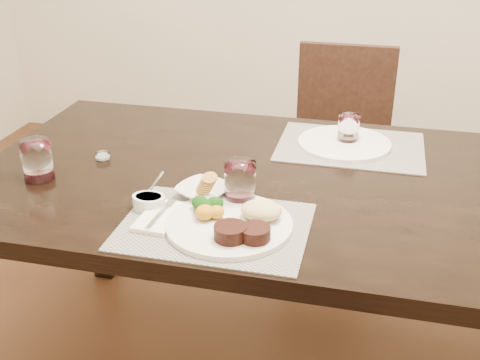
% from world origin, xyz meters
% --- Properties ---
extents(dining_table, '(2.00, 1.00, 0.75)m').
position_xyz_m(dining_table, '(0.00, 0.00, 0.67)').
color(dining_table, black).
rests_on(dining_table, ground).
extents(chair_far, '(0.42, 0.42, 0.90)m').
position_xyz_m(chair_far, '(0.00, 0.93, 0.50)').
color(chair_far, black).
rests_on(chair_far, ground).
extents(placemat_near, '(0.46, 0.34, 0.00)m').
position_xyz_m(placemat_near, '(-0.22, -0.32, 0.75)').
color(placemat_near, gray).
rests_on(placemat_near, dining_table).
extents(placemat_far, '(0.46, 0.34, 0.00)m').
position_xyz_m(placemat_far, '(0.07, 0.27, 0.75)').
color(placemat_far, gray).
rests_on(placemat_far, dining_table).
extents(dinner_plate, '(0.31, 0.31, 0.06)m').
position_xyz_m(dinner_plate, '(-0.16, -0.32, 0.77)').
color(dinner_plate, silver).
rests_on(dinner_plate, placemat_near).
extents(napkin_fork, '(0.10, 0.17, 0.02)m').
position_xyz_m(napkin_fork, '(-0.36, -0.32, 0.76)').
color(napkin_fork, white).
rests_on(napkin_fork, placemat_near).
extents(steak_knife, '(0.02, 0.22, 0.01)m').
position_xyz_m(steak_knife, '(-0.09, -0.30, 0.76)').
color(steak_knife, silver).
rests_on(steak_knife, placemat_near).
extents(cracker_bowl, '(0.17, 0.17, 0.06)m').
position_xyz_m(cracker_bowl, '(-0.29, -0.18, 0.77)').
color(cracker_bowl, silver).
rests_on(cracker_bowl, placemat_near).
extents(sauce_ramekin, '(0.09, 0.13, 0.07)m').
position_xyz_m(sauce_ramekin, '(-0.41, -0.27, 0.77)').
color(sauce_ramekin, silver).
rests_on(sauce_ramekin, placemat_near).
extents(wine_glass_near, '(0.08, 0.08, 0.11)m').
position_xyz_m(wine_glass_near, '(-0.18, -0.18, 0.80)').
color(wine_glass_near, silver).
rests_on(wine_glass_near, placemat_near).
extents(far_plate, '(0.30, 0.30, 0.01)m').
position_xyz_m(far_plate, '(0.05, 0.27, 0.76)').
color(far_plate, silver).
rests_on(far_plate, placemat_far).
extents(wine_glass_far, '(0.07, 0.07, 0.10)m').
position_xyz_m(wine_glass_far, '(0.06, 0.29, 0.80)').
color(wine_glass_far, silver).
rests_on(wine_glass_far, placemat_far).
extents(wine_glass_side, '(0.08, 0.08, 0.12)m').
position_xyz_m(wine_glass_side, '(-0.78, -0.17, 0.80)').
color(wine_glass_side, silver).
rests_on(wine_glass_side, dining_table).
extents(salt_cellar, '(0.04, 0.04, 0.02)m').
position_xyz_m(salt_cellar, '(-0.66, -0.00, 0.76)').
color(salt_cellar, silver).
rests_on(salt_cellar, dining_table).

